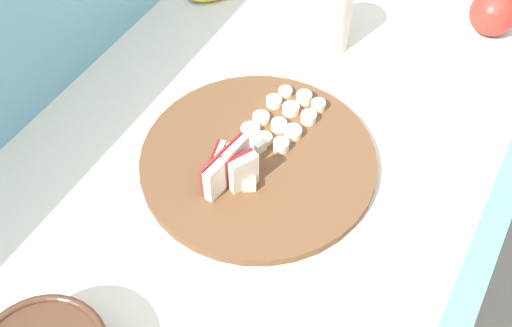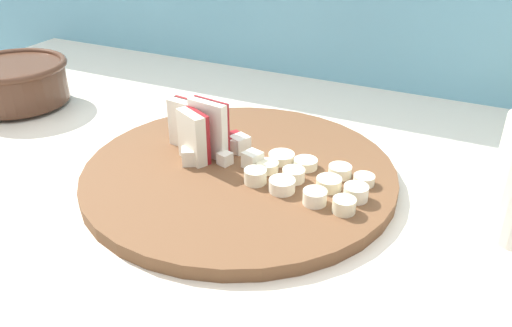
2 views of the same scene
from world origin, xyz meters
name	(u,v)px [view 1 (image 1 of 2)]	position (x,y,z in m)	size (l,w,h in m)	color
tiled_countertop	(261,299)	(0.00, 0.00, 0.47)	(1.29, 0.71, 0.94)	silver
tile_backsplash	(92,151)	(0.00, 0.38, 0.73)	(2.40, 0.04, 1.46)	#6BADC6
cutting_board	(261,161)	(-0.01, 0.00, 0.94)	(0.35, 0.35, 0.02)	brown
apple_wedge_fan	(229,168)	(-0.07, 0.01, 0.98)	(0.08, 0.07, 0.07)	maroon
apple_dice_pile	(238,160)	(-0.04, 0.02, 0.96)	(0.09, 0.08, 0.02)	#EFE5CC
banana_slice_rows	(285,118)	(0.07, 0.00, 0.95)	(0.13, 0.09, 0.02)	#F4EAC6
small_jar	(327,17)	(0.28, 0.03, 0.99)	(0.08, 0.08, 0.12)	beige
whole_apple	(494,12)	(0.46, -0.21, 0.97)	(0.08, 0.08, 0.08)	#B22D23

